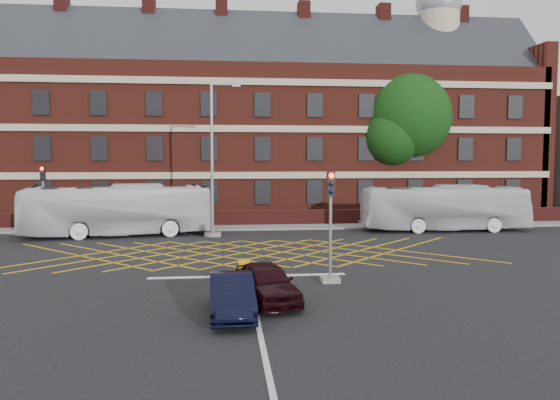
{
  "coord_description": "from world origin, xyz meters",
  "views": [
    {
      "loc": [
        -0.96,
        -25.33,
        4.78
      ],
      "look_at": [
        1.83,
        1.5,
        2.71
      ],
      "focal_mm": 35.0,
      "sensor_mm": 36.0,
      "label": 1
    }
  ],
  "objects": [
    {
      "name": "street_lamp",
      "position": [
        -1.58,
        8.23,
        3.22
      ],
      "size": [
        2.25,
        1.0,
        9.28
      ],
      "color": "slate",
      "rests_on": "ground"
    },
    {
      "name": "bus_right",
      "position": [
        13.51,
        9.11,
        1.52
      ],
      "size": [
        10.97,
        2.91,
        3.03
      ],
      "primitive_type": "imported",
      "rotation": [
        0.0,
        0.0,
        1.54
      ],
      "color": "silver",
      "rests_on": "ground"
    },
    {
      "name": "car_maroon",
      "position": [
        0.43,
        -7.56,
        0.66
      ],
      "size": [
        2.37,
        4.12,
        1.32
      ],
      "primitive_type": "imported",
      "rotation": [
        0.0,
        0.0,
        0.22
      ],
      "color": "black",
      "rests_on": "ground"
    },
    {
      "name": "centre_line",
      "position": [
        0.0,
        -10.0,
        0.01
      ],
      "size": [
        0.15,
        14.0,
        0.02
      ],
      "primitive_type": "cube",
      "color": "silver",
      "rests_on": "ground"
    },
    {
      "name": "boundary_wall",
      "position": [
        0.0,
        13.0,
        0.55
      ],
      "size": [
        56.0,
        0.5,
        1.1
      ],
      "primitive_type": "cube",
      "color": "#4D1714",
      "rests_on": "ground"
    },
    {
      "name": "victorian_building",
      "position": [
        0.25,
        22.0,
        7.84
      ],
      "size": [
        51.0,
        12.17,
        20.4
      ],
      "color": "#5B2017",
      "rests_on": "ground"
    },
    {
      "name": "car_navy",
      "position": [
        -0.73,
        -8.97,
        0.62
      ],
      "size": [
        1.42,
        3.82,
        1.25
      ],
      "primitive_type": "imported",
      "rotation": [
        0.0,
        0.0,
        0.03
      ],
      "color": "black",
      "rests_on": "ground"
    },
    {
      "name": "bus_left",
      "position": [
        -7.38,
        8.86,
        1.6
      ],
      "size": [
        11.75,
        4.32,
        3.2
      ],
      "primitive_type": "imported",
      "rotation": [
        0.0,
        0.0,
        1.72
      ],
      "color": "silver",
      "rests_on": "ground"
    },
    {
      "name": "traffic_light_near",
      "position": [
        3.12,
        -4.86,
        1.76
      ],
      "size": [
        0.7,
        0.7,
        4.27
      ],
      "color": "slate",
      "rests_on": "ground"
    },
    {
      "name": "far_pavement",
      "position": [
        0.0,
        12.0,
        0.06
      ],
      "size": [
        60.0,
        3.0,
        0.12
      ],
      "primitive_type": "cube",
      "color": "slate",
      "rests_on": "ground"
    },
    {
      "name": "box_junction_hatching",
      "position": [
        0.0,
        2.0,
        0.01
      ],
      "size": [
        8.22,
        8.22,
        0.02
      ],
      "primitive_type": "cube",
      "rotation": [
        0.0,
        0.0,
        0.79
      ],
      "color": "#CC990C",
      "rests_on": "ground"
    },
    {
      "name": "utility_cabinet",
      "position": [
        -0.18,
        -4.3,
        0.42
      ],
      "size": [
        0.43,
        0.39,
        0.84
      ],
      "primitive_type": "cube",
      "color": "orange",
      "rests_on": "ground"
    },
    {
      "name": "deciduous_tree",
      "position": [
        13.62,
        17.26,
        7.56
      ],
      "size": [
        7.4,
        7.04,
        11.59
      ],
      "color": "black",
      "rests_on": "ground"
    },
    {
      "name": "stop_line",
      "position": [
        0.0,
        -3.5,
        0.01
      ],
      "size": [
        8.0,
        0.3,
        0.02
      ],
      "primitive_type": "cube",
      "color": "silver",
      "rests_on": "ground"
    },
    {
      "name": "traffic_light_far",
      "position": [
        -12.39,
        10.7,
        1.76
      ],
      "size": [
        0.7,
        0.7,
        4.27
      ],
      "color": "slate",
      "rests_on": "ground"
    },
    {
      "name": "ground",
      "position": [
        0.0,
        0.0,
        0.0
      ],
      "size": [
        120.0,
        120.0,
        0.0
      ],
      "primitive_type": "plane",
      "color": "black",
      "rests_on": "ground"
    },
    {
      "name": "direction_signs",
      "position": [
        -12.8,
        11.51,
        1.38
      ],
      "size": [
        1.1,
        0.16,
        2.2
      ],
      "color": "gray",
      "rests_on": "ground"
    }
  ]
}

